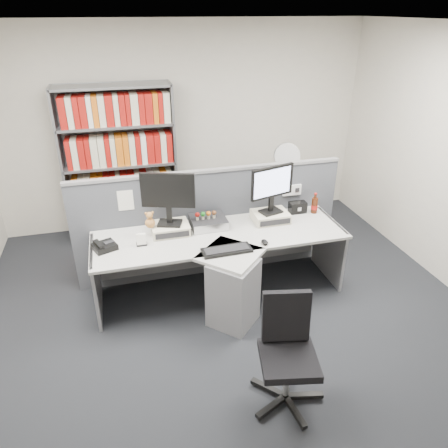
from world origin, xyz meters
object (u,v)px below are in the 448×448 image
object	(u,v)px
desk	(225,267)
keyboard	(227,250)
monitor_right	(272,186)
speaker	(298,207)
filing_cabinet	(283,208)
desktop_pc	(208,222)
shelving_unit	(121,167)
desk_phone	(104,246)
monitor_left	(168,195)
cola_bottle	(314,205)
office_chair	(287,349)
mouse	(265,242)
desk_calendar	(141,240)
desk_fan	(287,159)

from	to	relation	value
desk	keyboard	distance (m)	0.31
monitor_right	speaker	size ratio (longest dim) A/B	2.73
speaker	filing_cabinet	world-z (taller)	speaker
keyboard	filing_cabinet	xyz separation A→B (m)	(1.22, 1.53, -0.39)
keyboard	desk	bearing A→B (deg)	79.99
desk	filing_cabinet	xyz separation A→B (m)	(1.20, 1.40, -0.11)
keyboard	speaker	bearing A→B (deg)	32.13
filing_cabinet	monitor_right	bearing A→B (deg)	-120.07
desktop_pc	shelving_unit	world-z (taller)	shelving_unit
desk	desk_phone	world-z (taller)	desk_phone
monitor_left	monitor_right	distance (m)	1.10
cola_bottle	office_chair	world-z (taller)	cola_bottle
shelving_unit	mouse	bearing A→B (deg)	-56.58
monitor_right	filing_cabinet	bearing A→B (deg)	59.93
monitor_left	cola_bottle	xyz separation A→B (m)	(1.65, 0.06, -0.34)
filing_cabinet	desk_phone	bearing A→B (deg)	-153.23
desk_calendar	desktop_pc	bearing A→B (deg)	17.14
monitor_left	filing_cabinet	world-z (taller)	monitor_left
keyboard	speaker	xyz separation A→B (m)	(1.01, 0.63, 0.05)
shelving_unit	filing_cabinet	world-z (taller)	shelving_unit
desktop_pc	shelving_unit	size ratio (longest dim) A/B	0.19
monitor_right	desk_phone	bearing A→B (deg)	-174.45
cola_bottle	shelving_unit	xyz separation A→B (m)	(-2.06, 1.40, 0.17)
monitor_left	mouse	bearing A→B (deg)	-28.58
desktop_pc	keyboard	world-z (taller)	desktop_pc
desk	filing_cabinet	bearing A→B (deg)	49.39
mouse	desk_fan	world-z (taller)	desk_fan
desk_calendar	desk_fan	distance (m)	2.35
mouse	desktop_pc	bearing A→B (deg)	131.28
desk	mouse	xyz separation A→B (m)	(0.38, -0.09, 0.28)
desk	cola_bottle	distance (m)	1.30
monitor_left	keyboard	world-z (taller)	monitor_left
keyboard	shelving_unit	distance (m)	2.18
office_chair	cola_bottle	bearing A→B (deg)	59.35
monitor_left	desk_fan	xyz separation A→B (m)	(1.69, 1.02, -0.10)
keyboard	office_chair	world-z (taller)	office_chair
desktop_pc	desk	bearing A→B (deg)	-80.16
mouse	cola_bottle	distance (m)	0.95
monitor_right	desk_calendar	distance (m)	1.47
desk_calendar	monitor_left	bearing A→B (deg)	30.11
desk_fan	filing_cabinet	bearing A→B (deg)	90.00
speaker	keyboard	bearing A→B (deg)	-147.87
monitor_right	shelving_unit	xyz separation A→B (m)	(-1.51, 1.46, -0.16)
office_chair	filing_cabinet	bearing A→B (deg)	68.49
mouse	desk_calendar	size ratio (longest dim) A/B	0.84
shelving_unit	office_chair	distance (m)	3.32
desk_calendar	cola_bottle	xyz separation A→B (m)	(1.96, 0.24, 0.04)
shelving_unit	office_chair	xyz separation A→B (m)	(1.05, -3.11, -0.50)
filing_cabinet	office_chair	xyz separation A→B (m)	(-1.05, -2.66, 0.13)
monitor_left	filing_cabinet	distance (m)	2.13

